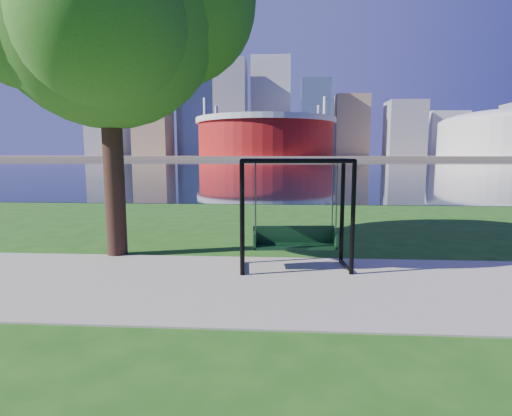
{
  "coord_description": "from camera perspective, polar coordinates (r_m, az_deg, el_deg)",
  "views": [
    {
      "loc": [
        0.33,
        -7.81,
        2.45
      ],
      "look_at": [
        -0.19,
        0.0,
        1.42
      ],
      "focal_mm": 28.0,
      "sensor_mm": 36.0,
      "label": 1
    }
  ],
  "objects": [
    {
      "name": "far_bank",
      "position": [
        313.82,
        3.79,
        7.26
      ],
      "size": [
        900.0,
        228.0,
        2.0
      ],
      "primitive_type": "cube",
      "color": "#937F60",
      "rests_on": "ground"
    },
    {
      "name": "skyline",
      "position": [
        328.94,
        3.08,
        13.36
      ],
      "size": [
        392.0,
        66.0,
        96.5
      ],
      "color": "gray",
      "rests_on": "far_bank"
    },
    {
      "name": "stadium",
      "position": [
        243.32,
        1.4,
        10.31
      ],
      "size": [
        83.0,
        83.0,
        32.0
      ],
      "color": "maroon",
      "rests_on": "far_bank"
    },
    {
      "name": "river",
      "position": [
        109.84,
        3.66,
        6.25
      ],
      "size": [
        900.0,
        180.0,
        0.02
      ],
      "primitive_type": "cube",
      "color": "black",
      "rests_on": "ground"
    },
    {
      "name": "park_tree",
      "position": [
        10.86,
        -20.79,
        25.35
      ],
      "size": [
        6.79,
        6.13,
        8.43
      ],
      "color": "black",
      "rests_on": "ground"
    },
    {
      "name": "swing",
      "position": [
        8.54,
        5.56,
        -1.24
      ],
      "size": [
        2.41,
        1.21,
        2.39
      ],
      "rotation": [
        0.0,
        0.0,
        0.09
      ],
      "color": "black",
      "rests_on": "ground"
    },
    {
      "name": "path",
      "position": [
        7.71,
        1.18,
        -10.88
      ],
      "size": [
        120.0,
        4.0,
        0.03
      ],
      "primitive_type": "cube",
      "color": "#9E937F",
      "rests_on": "ground"
    },
    {
      "name": "ground",
      "position": [
        8.19,
        1.34,
        -9.87
      ],
      "size": [
        900.0,
        900.0,
        0.0
      ],
      "primitive_type": "plane",
      "color": "#1E5114",
      "rests_on": "ground"
    }
  ]
}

